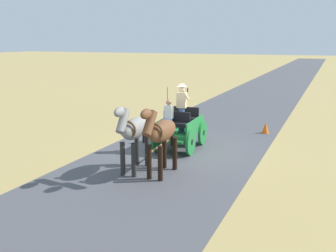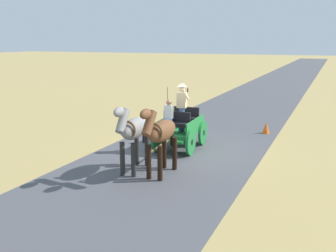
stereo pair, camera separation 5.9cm
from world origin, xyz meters
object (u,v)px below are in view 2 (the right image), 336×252
object	(u,v)px
horse_near_side	(160,133)
traffic_cone	(266,128)
horse_off_side	(133,131)
horse_drawn_carriage	(180,127)

from	to	relation	value
horse_near_side	traffic_cone	distance (m)	7.14
horse_near_side	horse_off_side	bearing A→B (deg)	2.44
horse_off_side	horse_near_side	bearing A→B (deg)	-177.56
horse_near_side	horse_drawn_carriage	bearing A→B (deg)	-79.12
horse_off_side	traffic_cone	xyz separation A→B (m)	(-2.91, -6.81, -1.07)
traffic_cone	horse_off_side	bearing A→B (deg)	66.85
horse_off_side	horse_drawn_carriage	bearing A→B (deg)	-96.12
horse_off_side	traffic_cone	size ratio (longest dim) A/B	4.42
horse_drawn_carriage	traffic_cone	bearing A→B (deg)	-124.49
horse_drawn_carriage	traffic_cone	distance (m)	4.60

